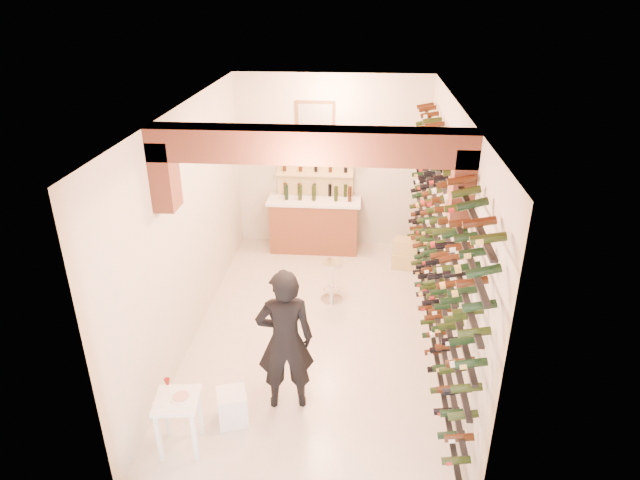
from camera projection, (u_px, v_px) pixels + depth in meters
The scene contains 11 objects.
ground at pixel (318, 329), 7.96m from camera, with size 6.00×6.00×0.00m, color beige.
room_shell at pixel (316, 190), 6.77m from camera, with size 3.52×6.02×3.21m.
wine_rack at pixel (434, 237), 7.19m from camera, with size 0.32×5.70×2.56m.
back_counter at pixel (314, 223), 10.15m from camera, with size 1.70×0.62×1.29m.
back_shelving at pixel (315, 187), 10.09m from camera, with size 1.40×0.31×2.73m.
tasting_table at pixel (178, 407), 5.72m from camera, with size 0.51×0.51×0.80m.
white_stool at pixel (232, 407), 6.21m from camera, with size 0.32×0.32×0.40m, color white.
person at pixel (285, 340), 6.18m from camera, with size 0.66×0.43×1.80m, color black.
chrome_barstool at pixel (332, 278), 8.52m from camera, with size 0.35×0.35×0.69m.
crate_lower at pixel (405, 260), 9.66m from camera, with size 0.47×0.33×0.28m, color tan.
crate_upper at pixel (406, 246), 9.55m from camera, with size 0.43×0.30×0.25m, color tan.
Camera 1 is at (0.57, -6.63, 4.56)m, focal length 30.62 mm.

